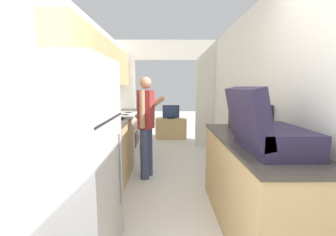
# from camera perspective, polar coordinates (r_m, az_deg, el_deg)

# --- Properties ---
(wall_left) EXTENTS (0.38, 6.62, 2.50)m
(wall_left) POSITION_cam_1_polar(r_m,az_deg,el_deg) (3.25, -21.23, 8.11)
(wall_left) COLOR silver
(wall_left) RESTS_ON ground_plane
(wall_right) EXTENTS (0.06, 6.62, 2.50)m
(wall_right) POSITION_cam_1_polar(r_m,az_deg,el_deg) (2.87, 23.96, 3.56)
(wall_right) COLOR silver
(wall_right) RESTS_ON ground_plane
(wall_far_with_doorway) EXTENTS (2.74, 0.06, 2.50)m
(wall_far_with_doorway) POSITION_cam_1_polar(r_m,az_deg,el_deg) (5.35, -0.62, 7.79)
(wall_far_with_doorway) COLOR silver
(wall_far_with_doorway) RESTS_ON ground_plane
(counter_left) EXTENTS (0.62, 3.12, 0.93)m
(counter_left) POSITION_cam_1_polar(r_m,az_deg,el_deg) (3.73, -14.30, -7.37)
(counter_left) COLOR tan
(counter_left) RESTS_ON ground_plane
(counter_right) EXTENTS (0.62, 1.81, 0.93)m
(counter_right) POSITION_cam_1_polar(r_m,az_deg,el_deg) (2.48, 20.47, -15.59)
(counter_right) COLOR tan
(counter_right) RESTS_ON ground_plane
(refrigerator) EXTENTS (0.79, 0.81, 1.65)m
(refrigerator) POSITION_cam_1_polar(r_m,az_deg,el_deg) (1.98, -25.02, -10.78)
(refrigerator) COLOR #B7B7BC
(refrigerator) RESTS_ON ground_plane
(range_oven) EXTENTS (0.66, 0.75, 1.07)m
(range_oven) POSITION_cam_1_polar(r_m,az_deg,el_deg) (4.42, -11.92, -4.82)
(range_oven) COLOR white
(range_oven) RESTS_ON ground_plane
(person) EXTENTS (0.51, 0.44, 1.59)m
(person) POSITION_cam_1_polar(r_m,az_deg,el_deg) (3.52, -5.57, -1.73)
(person) COLOR #384266
(person) RESTS_ON ground_plane
(suitcase) EXTENTS (0.54, 0.68, 0.51)m
(suitcase) POSITION_cam_1_polar(r_m,az_deg,el_deg) (1.93, 23.24, -2.96)
(suitcase) COLOR #231E38
(suitcase) RESTS_ON counter_right
(microwave) EXTENTS (0.35, 0.47, 0.31)m
(microwave) POSITION_cam_1_polar(r_m,az_deg,el_deg) (2.79, 19.70, 0.25)
(microwave) COLOR black
(microwave) RESTS_ON counter_right
(tv_cabinet) EXTENTS (0.85, 0.42, 0.56)m
(tv_cabinet) POSITION_cam_1_polar(r_m,az_deg,el_deg) (6.31, 0.74, -2.60)
(tv_cabinet) COLOR tan
(tv_cabinet) RESTS_ON ground_plane
(television) EXTENTS (0.46, 0.16, 0.37)m
(television) POSITION_cam_1_polar(r_m,az_deg,el_deg) (6.20, 0.76, 1.52)
(television) COLOR black
(television) RESTS_ON tv_cabinet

